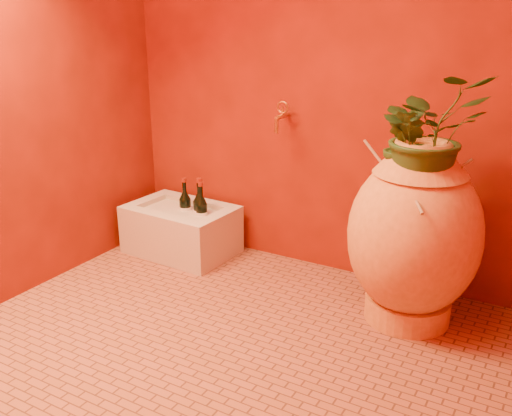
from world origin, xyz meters
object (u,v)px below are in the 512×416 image
Objects in this scene: amphora at (414,234)px; wine_bottle_c at (185,209)px; wine_bottle_a at (201,214)px; wall_tap at (281,115)px; wine_bottle_b at (200,212)px; stone_basin at (181,230)px.

amphora reaches higher than wine_bottle_c.
wall_tap is (0.44, 0.15, 0.60)m from wine_bottle_a.
wine_bottle_b is at bearing -9.60° from wine_bottle_c.
wine_bottle_c is at bearing 170.40° from wine_bottle_b.
wine_bottle_a is 0.14m from wine_bottle_c.
wall_tap reaches higher than wine_bottle_b.
wine_bottle_a is at bearing -160.59° from wall_tap.
stone_basin is at bearing -164.03° from wall_tap.
amphora is 0.98m from wall_tap.
stone_basin is 0.13m from wine_bottle_c.
stone_basin is at bearing -171.40° from wine_bottle_b.
amphora is 1.30m from wine_bottle_b.
wall_tap is at bearing 19.41° from wine_bottle_a.
wine_bottle_b is (-1.29, 0.12, -0.16)m from amphora.
wine_bottle_a is at bearing 174.95° from amphora.
wine_bottle_b is (0.13, 0.02, 0.14)m from stone_basin.
wall_tap is at bearing 162.21° from amphora.
amphora is 1.45m from stone_basin.
stone_basin is at bearing -98.88° from wine_bottle_c.
wine_bottle_c is at bearing -167.61° from wall_tap.
wall_tap is (-0.83, 0.27, 0.43)m from amphora.
wall_tap reaches higher than amphora.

